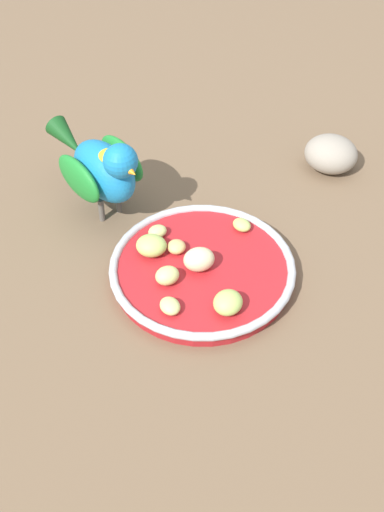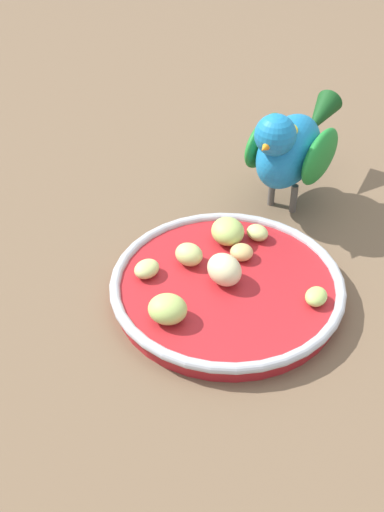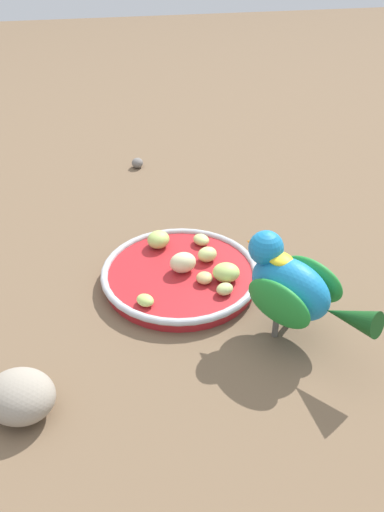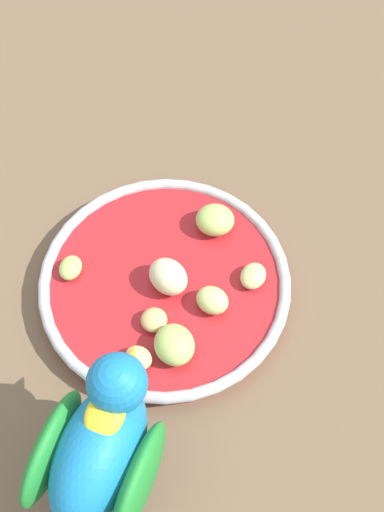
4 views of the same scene
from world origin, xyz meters
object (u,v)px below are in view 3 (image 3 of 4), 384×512
at_px(apple_piece_4, 226,272).
at_px(rock_large, 20,396).
at_px(apple_piece_3, 204,278).
at_px(apple_piece_5, 183,263).
at_px(apple_piece_6, 145,300).
at_px(apple_piece_0, 201,240).
at_px(apple_piece_2, 225,289).
at_px(apple_piece_7, 158,239).
at_px(pebble_0, 137,163).
at_px(feeding_bowl, 180,275).
at_px(parrot, 293,286).
at_px(apple_piece_1, 207,254).

relative_size(apple_piece_4, rock_large, 0.50).
relative_size(apple_piece_3, apple_piece_5, 0.61).
relative_size(apple_piece_6, rock_large, 0.33).
bearing_deg(apple_piece_5, apple_piece_0, 58.45).
height_order(apple_piece_2, apple_piece_5, apple_piece_5).
distance_m(apple_piece_5, apple_piece_7, 0.08).
distance_m(apple_piece_6, pebble_0, 0.48).
bearing_deg(apple_piece_5, rock_large, -136.27).
bearing_deg(apple_piece_7, apple_piece_3, -63.52).
height_order(rock_large, pebble_0, rock_large).
xyz_separation_m(feeding_bowl, apple_piece_7, (-0.02, 0.07, 0.02)).
relative_size(apple_piece_2, apple_piece_3, 1.03).
height_order(apple_piece_3, pebble_0, apple_piece_3).
bearing_deg(apple_piece_2, apple_piece_7, 118.84).
distance_m(parrot, pebble_0, 0.57).
distance_m(apple_piece_4, rock_large, 0.33).
bearing_deg(apple_piece_6, apple_piece_3, 20.87).
height_order(apple_piece_5, apple_piece_6, apple_piece_5).
height_order(apple_piece_1, apple_piece_2, apple_piece_1).
bearing_deg(pebble_0, apple_piece_5, -86.23).
height_order(apple_piece_1, apple_piece_3, apple_piece_1).
height_order(apple_piece_5, pebble_0, apple_piece_5).
bearing_deg(apple_piece_3, apple_piece_6, -159.13).
relative_size(apple_piece_6, pebble_0, 1.02).
bearing_deg(feeding_bowl, rock_large, -135.88).
height_order(apple_piece_0, rock_large, rock_large).
relative_size(apple_piece_1, apple_piece_7, 0.81).
xyz_separation_m(feeding_bowl, apple_piece_2, (0.05, -0.06, 0.01)).
distance_m(apple_piece_5, pebble_0, 0.41).
xyz_separation_m(apple_piece_4, rock_large, (-0.28, -0.18, -0.00)).
bearing_deg(pebble_0, apple_piece_6, -94.46).
height_order(apple_piece_3, apple_piece_6, same).
distance_m(apple_piece_2, apple_piece_7, 0.16).
distance_m(apple_piece_1, apple_piece_4, 0.06).
distance_m(apple_piece_7, pebble_0, 0.34).
xyz_separation_m(apple_piece_4, apple_piece_5, (-0.06, 0.03, 0.00)).
relative_size(apple_piece_3, apple_piece_7, 0.65).
bearing_deg(apple_piece_7, apple_piece_1, -37.57).
bearing_deg(apple_piece_4, pebble_0, 100.86).
distance_m(apple_piece_3, apple_piece_6, 0.10).
relative_size(feeding_bowl, apple_piece_6, 9.11).
relative_size(apple_piece_2, pebble_0, 0.98).
distance_m(apple_piece_4, pebble_0, 0.45).
xyz_separation_m(apple_piece_0, apple_piece_3, (-0.02, -0.10, -0.00)).
relative_size(feeding_bowl, apple_piece_2, 9.49).
height_order(apple_piece_0, apple_piece_5, apple_piece_5).
xyz_separation_m(apple_piece_3, rock_large, (-0.24, -0.18, 0.00)).
distance_m(apple_piece_1, apple_piece_5, 0.05).
bearing_deg(apple_piece_2, pebble_0, 99.04).
xyz_separation_m(rock_large, pebble_0, (0.19, 0.62, -0.02)).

